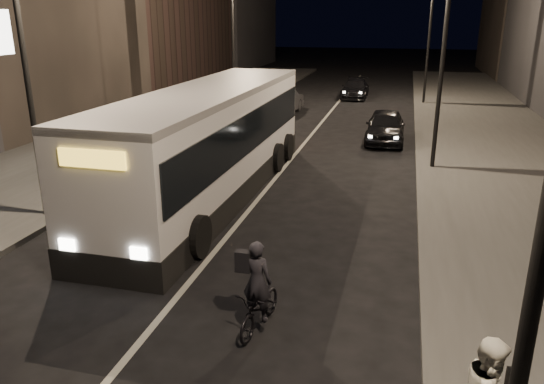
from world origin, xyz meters
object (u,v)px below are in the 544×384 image
Objects in this scene: cyclist_on_bicycle at (259,300)px; car_mid at (282,102)px; car_near at (385,126)px; car_far at (355,89)px; streetlight_left_near at (29,28)px; streetlight_right_near at (537,62)px; streetlight_right_far at (426,20)px; streetlight_left_far at (237,21)px; streetlight_right_mid at (438,25)px; city_bus at (210,139)px.

car_mid is at bearing 110.84° from cyclist_on_bicycle.
car_far is (-2.71, 13.60, -0.09)m from car_near.
streetlight_left_near is at bearing -103.96° from car_far.
streetlight_right_near is 1.00× the size of streetlight_right_far.
streetlight_left_far is at bearing 117.29° from cyclist_on_bicycle.
streetlight_left_near is at bearing -143.12° from streetlight_right_mid.
streetlight_right_near is at bearing -67.70° from streetlight_left_far.
city_bus is at bearing -119.90° from car_near.
streetlight_left_near is at bearing -138.73° from city_bus.
streetlight_right_near reaches higher than cyclist_on_bicycle.
car_near is (-1.73, 20.48, -4.62)m from streetlight_right_near.
streetlight_right_far is 12.54m from car_near.
car_far is (-4.45, 2.08, -4.72)m from streetlight_right_far.
streetlight_left_near is (-10.66, 8.00, 0.00)m from streetlight_right_near.
streetlight_left_far is 11.23m from car_far.
streetlight_right_far is 26.26m from streetlight_left_near.
streetlight_left_far is at bearing 136.84° from streetlight_right_mid.
city_bus is at bearing -96.75° from car_far.
streetlight_right_mid reaches higher than cyclist_on_bicycle.
streetlight_left_near is 9.66m from cyclist_on_bicycle.
cyclist_on_bicycle is (7.35, -22.11, -4.73)m from streetlight_left_far.
streetlight_right_far is at bearing 90.00° from streetlight_right_mid.
city_bus is 2.85× the size of car_mid.
cyclist_on_bicycle is 30.21m from car_far.
city_bus is 15.30m from car_mid.
streetlight_right_far and streetlight_left_far have the same top height.
car_near is 0.94× the size of car_mid.
streetlight_right_near is 13.60m from city_bus.
streetlight_left_far reaches higher than cyclist_on_bicycle.
streetlight_right_near is 1.00× the size of streetlight_left_far.
car_mid is at bearing 107.01° from streetlight_right_near.
car_mid is (-4.76, 22.51, 0.13)m from cyclist_on_bicycle.
cyclist_on_bicycle is at bearing -29.22° from streetlight_left_near.
car_mid is 1.03× the size of car_far.
streetlight_right_near is 0.62× the size of city_bus.
streetlight_left_near is at bearing 159.68° from cyclist_on_bicycle.
city_bus is at bearing -108.42° from streetlight_right_far.
car_far is at bearing 101.05° from cyclist_on_bicycle.
city_bus is 10.71m from car_near.
city_bus is 2.94× the size of car_far.
streetlight_right_far is (0.00, 16.00, 0.00)m from streetlight_right_mid.
city_bus reaches higher than cyclist_on_bicycle.
streetlight_right_near is 1.83× the size of car_far.
car_near is 8.67m from car_mid.
streetlight_left_near and streetlight_left_far have the same top height.
streetlight_right_mid is 13.33m from streetlight_left_near.
streetlight_right_far is at bearing -25.59° from car_far.
streetlight_right_far and streetlight_left_near have the same top height.
streetlight_right_near and streetlight_left_far have the same top height.
car_mid reaches higher than car_near.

